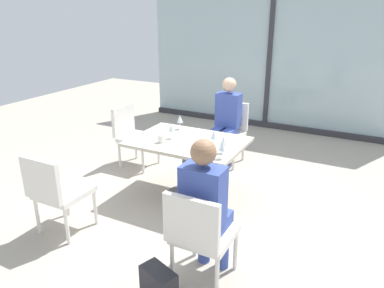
{
  "coord_description": "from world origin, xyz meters",
  "views": [
    {
      "loc": [
        1.87,
        -3.51,
        2.16
      ],
      "look_at": [
        0.0,
        0.1,
        0.65
      ],
      "focal_mm": 34.22,
      "sensor_mm": 36.0,
      "label": 1
    }
  ],
  "objects": [
    {
      "name": "handbag_1",
      "position": [
        0.59,
        -1.6,
        0.14
      ],
      "size": [
        0.34,
        0.25,
        0.28
      ],
      "primitive_type": "cube",
      "rotation": [
        0.0,
        0.0,
        -0.35
      ],
      "color": "#232328",
      "rests_on": "ground_plane"
    },
    {
      "name": "dining_table_main",
      "position": [
        0.0,
        0.0,
        0.55
      ],
      "size": [
        1.29,
        0.91,
        0.73
      ],
      "color": "#BCB29E",
      "rests_on": "ground_plane"
    },
    {
      "name": "chair_far_left",
      "position": [
        -1.17,
        0.51,
        0.5
      ],
      "size": [
        0.5,
        0.46,
        0.87
      ],
      "color": "silver",
      "rests_on": "ground_plane"
    },
    {
      "name": "cell_phone_on_table",
      "position": [
        0.21,
        -0.07,
        0.73
      ],
      "size": [
        0.11,
        0.16,
        0.01
      ],
      "primitive_type": "cube",
      "rotation": [
        0.0,
        0.0,
        -0.29
      ],
      "color": "black",
      "rests_on": "dining_table_main"
    },
    {
      "name": "window_wall_backdrop",
      "position": [
        0.0,
        3.2,
        1.21
      ],
      "size": [
        4.79,
        0.1,
        2.7
      ],
      "color": "#9FB7BC",
      "rests_on": "ground_plane"
    },
    {
      "name": "wine_glass_2",
      "position": [
        0.51,
        -0.18,
        0.86
      ],
      "size": [
        0.07,
        0.07,
        0.18
      ],
      "color": "silver",
      "rests_on": "dining_table_main"
    },
    {
      "name": "wine_glass_0",
      "position": [
        0.34,
        -0.05,
        0.86
      ],
      "size": [
        0.07,
        0.07,
        0.18
      ],
      "color": "silver",
      "rests_on": "dining_table_main"
    },
    {
      "name": "person_front_right",
      "position": [
        0.79,
        -1.17,
        0.7
      ],
      "size": [
        0.34,
        0.39,
        1.26
      ],
      "color": "#384C9E",
      "rests_on": "ground_plane"
    },
    {
      "name": "handbag_2",
      "position": [
        -0.05,
        0.76,
        0.14
      ],
      "size": [
        0.31,
        0.18,
        0.28
      ],
      "primitive_type": "cube",
      "rotation": [
        0.0,
        0.0,
        -0.07
      ],
      "color": "silver",
      "rests_on": "ground_plane"
    },
    {
      "name": "person_near_window",
      "position": [
        -0.0,
        1.17,
        0.7
      ],
      "size": [
        0.34,
        0.39,
        1.26
      ],
      "color": "#384C9E",
      "rests_on": "ground_plane"
    },
    {
      "name": "wine_glass_3",
      "position": [
        -0.28,
        0.32,
        0.86
      ],
      "size": [
        0.07,
        0.07,
        0.18
      ],
      "color": "silver",
      "rests_on": "dining_table_main"
    },
    {
      "name": "ground_plane",
      "position": [
        0.0,
        0.0,
        0.0
      ],
      "size": [
        12.0,
        12.0,
        0.0
      ],
      "primitive_type": "plane",
      "color": "#A89E8E"
    },
    {
      "name": "wine_glass_4",
      "position": [
        0.56,
        -0.33,
        0.86
      ],
      "size": [
        0.07,
        0.07,
        0.18
      ],
      "color": "silver",
      "rests_on": "dining_table_main"
    },
    {
      "name": "chair_near_window",
      "position": [
        0.0,
        1.28,
        0.5
      ],
      "size": [
        0.46,
        0.51,
        0.87
      ],
      "color": "silver",
      "rests_on": "ground_plane"
    },
    {
      "name": "chair_front_left",
      "position": [
        -0.79,
        -1.28,
        0.5
      ],
      "size": [
        0.46,
        0.5,
        0.87
      ],
      "color": "silver",
      "rests_on": "ground_plane"
    },
    {
      "name": "coffee_cup",
      "position": [
        -0.24,
        -0.21,
        0.78
      ],
      "size": [
        0.08,
        0.08,
        0.09
      ],
      "primitive_type": "cylinder",
      "color": "white",
      "rests_on": "dining_table_main"
    },
    {
      "name": "handbag_0",
      "position": [
        -0.17,
        0.7,
        0.14
      ],
      "size": [
        0.31,
        0.18,
        0.28
      ],
      "primitive_type": "cube",
      "rotation": [
        0.0,
        0.0,
        -0.07
      ],
      "color": "#A3704C",
      "rests_on": "ground_plane"
    },
    {
      "name": "wine_glass_1",
      "position": [
        -0.2,
        -0.03,
        0.86
      ],
      "size": [
        0.07,
        0.07,
        0.18
      ],
      "color": "silver",
      "rests_on": "dining_table_main"
    },
    {
      "name": "chair_front_right",
      "position": [
        0.79,
        -1.28,
        0.5
      ],
      "size": [
        0.46,
        0.5,
        0.87
      ],
      "color": "silver",
      "rests_on": "ground_plane"
    }
  ]
}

